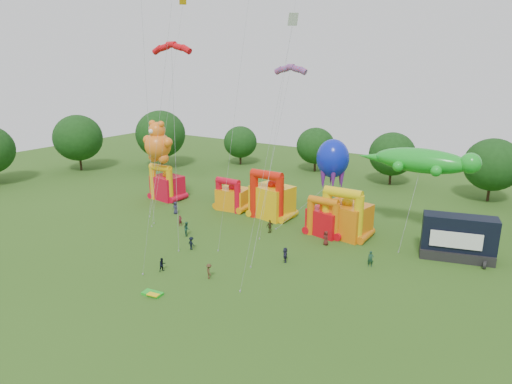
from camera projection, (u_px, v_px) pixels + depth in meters
The scene contains 24 objects.
ground at pixel (128, 299), 43.45m from camera, with size 160.00×160.00×0.00m, color #2F5718.
tree_ring at pixel (120, 233), 42.83m from camera, with size 123.22×125.32×12.07m.
bouncy_castle_0 at pixel (166, 185), 74.54m from camera, with size 5.21×4.41×6.00m.
bouncy_castle_1 at pixel (232, 197), 69.32m from camera, with size 4.89×4.14×5.12m.
bouncy_castle_2 at pixel (271, 199), 65.71m from camera, with size 6.18×5.32×7.16m.
bouncy_castle_3 at pixel (326, 219), 59.18m from camera, with size 5.13×4.47×5.30m.
bouncy_castle_4 at pixel (346, 217), 58.42m from camera, with size 6.13×5.25×6.73m.
stage_trailer at pixel (458, 238), 51.81m from camera, with size 8.40×4.87×5.11m.
teddy_bear_kite at pixel (156, 172), 69.55m from camera, with size 6.80×8.44×13.20m.
gecko_kite at pixel (420, 167), 57.18m from camera, with size 15.19×10.00×11.47m.
octopus_kite at pixel (316, 187), 63.57m from camera, with size 6.39×11.14×11.51m.
parafoil_kites at pixel (163, 115), 58.99m from camera, with size 26.54×9.94×32.89m.
diamond_kites at pixel (221, 113), 51.17m from camera, with size 23.20×21.81×38.66m.
folded_kite_bundle at pixel (153, 294), 44.10m from camera, with size 2.12×1.31×0.31m.
spectator_0 at pixel (175, 208), 67.49m from camera, with size 0.91×0.59×1.86m, color #27263F.
spectator_1 at pixel (180, 221), 62.54m from camera, with size 0.56×0.37×1.53m, color maroon.
spectator_2 at pixel (187, 229), 59.00m from camera, with size 0.90×0.70×1.86m, color #1D4834.
spectator_3 at pixel (191, 243), 54.61m from camera, with size 1.03×0.59×1.60m, color black.
spectator_4 at pixel (270, 226), 59.99m from camera, with size 1.03×0.43×1.77m, color #382D16.
spectator_5 at pixel (285, 255), 51.22m from camera, with size 1.60×0.51×1.73m, color #262640.
spectator_6 at pixel (326, 238), 55.97m from camera, with size 0.88×0.57×1.80m, color #4D1916.
spectator_7 at pixel (371, 259), 50.03m from camera, with size 0.66×0.43×1.81m, color #183C28.
spectator_8 at pixel (162, 265), 48.94m from camera, with size 0.74×0.58×1.53m, color black.
spectator_9 at pixel (209, 271), 47.30m from camera, with size 1.06×0.61×1.64m, color #44301B.
Camera 1 is at (31.43, -26.07, 21.73)m, focal length 32.00 mm.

